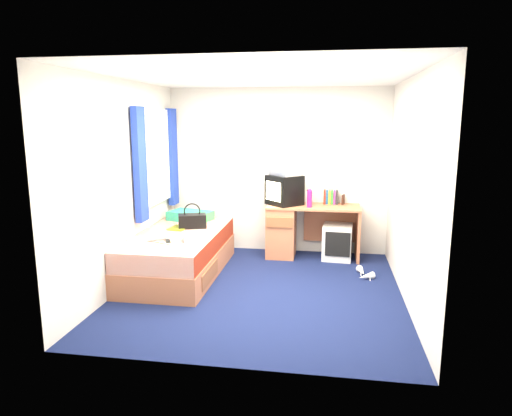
% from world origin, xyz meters
% --- Properties ---
extents(ground, '(3.40, 3.40, 0.00)m').
position_xyz_m(ground, '(0.00, 0.00, 0.00)').
color(ground, '#0C1438').
rests_on(ground, ground).
extents(room_shell, '(3.40, 3.40, 3.40)m').
position_xyz_m(room_shell, '(0.00, 0.00, 1.45)').
color(room_shell, white).
rests_on(room_shell, ground).
extents(bed, '(1.01, 2.00, 0.54)m').
position_xyz_m(bed, '(-1.10, 0.41, 0.27)').
color(bed, '#B76E4C').
rests_on(bed, ground).
extents(pillow, '(0.66, 0.52, 0.13)m').
position_xyz_m(pillow, '(-1.18, 1.15, 0.60)').
color(pillow, teal).
rests_on(pillow, bed).
extents(desk, '(1.30, 0.55, 0.75)m').
position_xyz_m(desk, '(0.27, 1.44, 0.41)').
color(desk, '#B76E4C').
rests_on(desk, ground).
extents(storage_cube, '(0.43, 0.43, 0.50)m').
position_xyz_m(storage_cube, '(0.90, 1.38, 0.25)').
color(storage_cube, silver).
rests_on(storage_cube, ground).
extents(crt_tv, '(0.57, 0.57, 0.42)m').
position_xyz_m(crt_tv, '(0.13, 1.44, 0.96)').
color(crt_tv, black).
rests_on(crt_tv, desk).
extents(vcr, '(0.47, 0.47, 0.07)m').
position_xyz_m(vcr, '(0.13, 1.44, 1.21)').
color(vcr, silver).
rests_on(vcr, crt_tv).
extents(book_row, '(0.20, 0.13, 0.20)m').
position_xyz_m(book_row, '(0.78, 1.60, 0.85)').
color(book_row, maroon).
rests_on(book_row, desk).
extents(picture_frame, '(0.05, 0.12, 0.14)m').
position_xyz_m(picture_frame, '(0.96, 1.59, 0.82)').
color(picture_frame, black).
rests_on(picture_frame, desk).
extents(pink_water_bottle, '(0.08, 0.08, 0.23)m').
position_xyz_m(pink_water_bottle, '(0.49, 1.30, 0.86)').
color(pink_water_bottle, '#BF1B6B').
rests_on(pink_water_bottle, desk).
extents(aerosol_can, '(0.06, 0.06, 0.20)m').
position_xyz_m(aerosol_can, '(0.46, 1.45, 0.85)').
color(aerosol_can, silver).
rests_on(aerosol_can, desk).
extents(handbag, '(0.40, 0.31, 0.33)m').
position_xyz_m(handbag, '(-1.01, 0.71, 0.64)').
color(handbag, black).
rests_on(handbag, bed).
extents(towel, '(0.34, 0.32, 0.09)m').
position_xyz_m(towel, '(-0.78, 0.07, 0.59)').
color(towel, silver).
rests_on(towel, bed).
extents(magazine, '(0.25, 0.31, 0.01)m').
position_xyz_m(magazine, '(-1.18, 0.63, 0.55)').
color(magazine, '#E4F51B').
rests_on(magazine, bed).
extents(water_bottle, '(0.20, 0.18, 0.07)m').
position_xyz_m(water_bottle, '(-1.23, 0.02, 0.58)').
color(water_bottle, silver).
rests_on(water_bottle, bed).
extents(colour_swatch_fan, '(0.23, 0.14, 0.01)m').
position_xyz_m(colour_swatch_fan, '(-1.12, -0.09, 0.55)').
color(colour_swatch_fan, gold).
rests_on(colour_swatch_fan, bed).
extents(remote_control, '(0.11, 0.17, 0.02)m').
position_xyz_m(remote_control, '(-1.08, -0.04, 0.55)').
color(remote_control, black).
rests_on(remote_control, bed).
extents(window_assembly, '(0.11, 1.42, 1.40)m').
position_xyz_m(window_assembly, '(-1.55, 0.90, 1.42)').
color(window_assembly, silver).
rests_on(window_assembly, room_shell).
extents(white_heels, '(0.23, 0.41, 0.09)m').
position_xyz_m(white_heels, '(1.22, 0.66, 0.04)').
color(white_heels, white).
rests_on(white_heels, ground).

